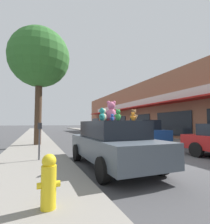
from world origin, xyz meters
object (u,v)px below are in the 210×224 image
at_px(teddy_bear_purple, 110,118).
at_px(parking_meter, 40,136).
at_px(plush_art_car, 112,143).
at_px(teddy_bear_black, 105,117).
at_px(teddy_bear_orange, 133,117).
at_px(teddy_bear_cream, 103,115).
at_px(teddy_bear_red, 108,117).
at_px(teddy_bear_brown, 134,115).
at_px(street_tree, 40,58).
at_px(teddy_bear_blue, 112,118).
at_px(teddy_bear_green, 118,115).
at_px(teddy_bear_teal, 102,115).
at_px(fire_hydrant, 49,181).
at_px(parked_car_far_center, 140,131).
at_px(teddy_bear_giant, 111,111).

xyz_separation_m(teddy_bear_purple, parking_meter, (-2.38, 0.57, -0.64)).
height_order(plush_art_car, teddy_bear_black, teddy_bear_black).
bearing_deg(teddy_bear_orange, teddy_bear_cream, -11.05).
xyz_separation_m(plush_art_car, teddy_bear_cream, (-0.48, -0.46, 0.88)).
distance_m(teddy_bear_red, teddy_bear_brown, 1.15).
bearing_deg(teddy_bear_black, street_tree, -87.97).
bearing_deg(parking_meter, teddy_bear_black, -31.45).
xyz_separation_m(teddy_bear_cream, teddy_bear_orange, (0.68, -0.53, -0.06)).
bearing_deg(teddy_bear_black, teddy_bear_blue, 140.02).
distance_m(teddy_bear_black, teddy_bear_green, 0.95).
relative_size(teddy_bear_black, teddy_bear_purple, 0.98).
bearing_deg(teddy_bear_teal, street_tree, -133.05).
distance_m(teddy_bear_purple, teddy_bear_brown, 1.19).
xyz_separation_m(teddy_bear_blue, teddy_bear_teal, (-0.55, -0.51, 0.06)).
height_order(teddy_bear_purple, street_tree, street_tree).
relative_size(teddy_bear_black, teddy_bear_teal, 0.75).
bearing_deg(teddy_bear_cream, teddy_bear_red, -155.62).
height_order(street_tree, parking_meter, street_tree).
xyz_separation_m(plush_art_car, teddy_bear_teal, (-0.58, -0.59, 0.88)).
height_order(teddy_bear_black, teddy_bear_teal, teddy_bear_teal).
bearing_deg(fire_hydrant, teddy_bear_black, 52.98).
distance_m(plush_art_car, teddy_bear_cream, 1.11).
height_order(teddy_bear_blue, parked_car_far_center, teddy_bear_blue).
relative_size(teddy_bear_red, teddy_bear_purple, 1.18).
relative_size(teddy_bear_red, teddy_bear_green, 1.06).
relative_size(plush_art_car, parking_meter, 3.37).
distance_m(plush_art_car, street_tree, 7.82).
height_order(teddy_bear_giant, street_tree, street_tree).
bearing_deg(teddy_bear_blue, parked_car_far_center, -150.30).
bearing_deg(teddy_bear_black, fire_hydrant, 36.52).
bearing_deg(teddy_bear_teal, teddy_bear_blue, 165.59).
xyz_separation_m(teddy_bear_brown, teddy_bear_teal, (-1.11, -0.09, 0.00)).
relative_size(plush_art_car, fire_hydrant, 5.42).
bearing_deg(teddy_bear_green, teddy_bear_purple, -123.54).
height_order(teddy_bear_black, parking_meter, teddy_bear_black).
height_order(teddy_bear_blue, fire_hydrant, teddy_bear_blue).
bearing_deg(teddy_bear_red, teddy_bear_cream, 6.45).
xyz_separation_m(plush_art_car, parked_car_far_center, (4.75, 5.66, 0.08)).
bearing_deg(teddy_bear_purple, teddy_bear_cream, 98.93).
relative_size(teddy_bear_blue, teddy_bear_orange, 0.99).
height_order(teddy_bear_blue, teddy_bear_teal, teddy_bear_teal).
height_order(plush_art_car, teddy_bear_teal, teddy_bear_teal).
xyz_separation_m(teddy_bear_cream, parking_meter, (-1.72, 1.67, -0.69)).
xyz_separation_m(teddy_bear_giant, fire_hydrant, (-2.19, -2.67, -1.26)).
relative_size(teddy_bear_purple, teddy_bear_teal, 0.77).
bearing_deg(teddy_bear_giant, teddy_bear_black, 42.94).
bearing_deg(teddy_bear_brown, teddy_bear_orange, 66.29).
xyz_separation_m(teddy_bear_giant, teddy_bear_brown, (0.48, -0.68, -0.16)).
bearing_deg(teddy_bear_orange, street_tree, -43.97).
height_order(teddy_bear_red, fire_hydrant, teddy_bear_red).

